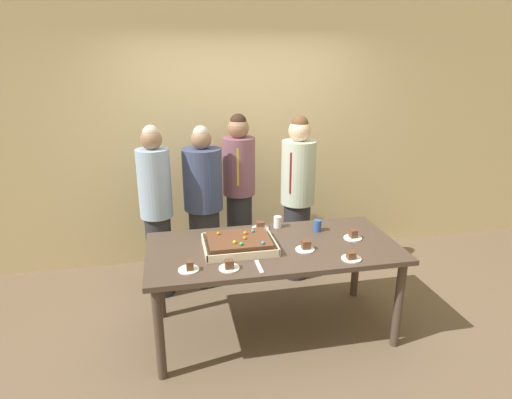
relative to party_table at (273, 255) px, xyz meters
The scene contains 17 objects.
ground_plane 0.70m from the party_table, ahead, with size 12.00×12.00×0.00m, color brown.
interior_back_panel 1.79m from the party_table, 90.00° to the left, with size 8.00×0.12×3.00m, color #CCB784.
party_table is the anchor object (origin of this frame).
sheet_cake 0.30m from the party_table, behind, with size 0.55×0.45×0.11m.
plated_slice_near_left 0.69m from the party_table, ahead, with size 0.15×0.15×0.07m.
plated_slice_near_right 0.28m from the party_table, 28.36° to the right, with size 0.15×0.15×0.07m.
plated_slice_far_left 0.39m from the party_table, 93.76° to the left, with size 0.15×0.15×0.06m.
plated_slice_far_right 0.63m from the party_table, 34.63° to the right, with size 0.15×0.15×0.06m.
plated_slice_center_front 0.75m from the party_table, 157.42° to the right, with size 0.15×0.15×0.08m.
plated_slice_center_back 0.53m from the party_table, 141.53° to the right, with size 0.15×0.15×0.07m.
drink_cup_nearest 0.52m from the party_table, 26.66° to the left, with size 0.07×0.07×0.10m, color #2D5199.
drink_cup_middle 0.42m from the party_table, 70.86° to the left, with size 0.07×0.07×0.10m, color white.
cake_server_utensil 0.39m from the party_table, 119.43° to the right, with size 0.03×0.20×0.01m, color silver.
person_serving_front 1.03m from the party_table, 62.20° to the left, with size 0.34×0.34×1.69m.
person_green_shirt_behind 1.06m from the party_table, 116.55° to the left, with size 0.38×0.38×1.62m.
person_striped_tie_right 1.24m from the party_table, 138.40° to the left, with size 0.30×0.30×1.66m.
person_far_right_suit 1.18m from the party_table, 93.89° to the left, with size 0.33×0.33×1.69m.
Camera 1 is at (-0.78, -3.06, 2.23)m, focal length 30.25 mm.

